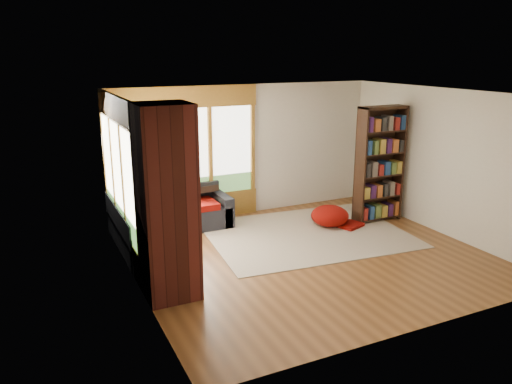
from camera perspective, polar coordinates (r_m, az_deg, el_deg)
name	(u,v)px	position (r m, az deg, el deg)	size (l,w,h in m)	color
floor	(308,255)	(8.24, 6.01, -7.22)	(5.50, 5.50, 0.00)	brown
ceiling	(313,94)	(7.62, 6.58, 11.10)	(5.50, 5.50, 0.00)	white
wall_back	(245,151)	(9.99, -1.24, 4.76)	(5.50, 0.04, 2.60)	silver
wall_front	(427,228)	(5.94, 18.98, -3.86)	(5.50, 0.04, 2.60)	silver
wall_left	(134,200)	(6.84, -13.77, -0.89)	(0.04, 5.00, 2.60)	silver
wall_right	(443,162)	(9.53, 20.55, 3.22)	(0.04, 5.00, 2.60)	silver
windows_back	(188,153)	(9.53, -7.78, 4.39)	(2.82, 0.10, 1.90)	olive
windows_left	(119,176)	(7.98, -15.39, 1.73)	(0.10, 2.62, 1.90)	olive
roller_blind	(110,142)	(8.70, -16.39, 5.49)	(0.03, 0.72, 0.90)	#668A4E
brick_chimney	(167,204)	(6.59, -10.16, -1.31)	(0.70, 0.70, 2.60)	#471914
sectional_sofa	(163,224)	(8.89, -10.63, -3.58)	(2.20, 2.20, 0.80)	black
area_rug	(307,234)	(9.15, 5.83, -4.78)	(3.50, 2.68, 0.01)	beige
bookshelf	(380,165)	(9.85, 13.97, 3.05)	(0.96, 0.32, 2.23)	black
pouf	(330,215)	(9.59, 8.44, -2.64)	(0.72, 0.72, 0.39)	#7F0A03
dog_tan	(166,194)	(8.82, -10.30, -0.24)	(1.08, 0.77, 0.55)	brown
dog_brindle	(154,205)	(8.38, -11.60, -1.49)	(0.54, 0.86, 0.46)	black
throw_pillows	(161,195)	(8.89, -10.80, -0.36)	(1.98, 1.68, 0.45)	black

